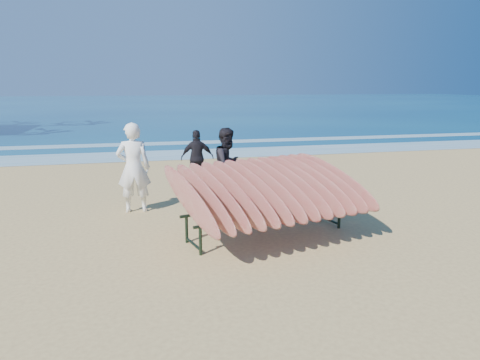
{
  "coord_description": "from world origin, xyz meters",
  "views": [
    {
      "loc": [
        -1.84,
        -7.21,
        2.8
      ],
      "look_at": [
        0.0,
        0.8,
        0.95
      ],
      "focal_mm": 32.0,
      "sensor_mm": 36.0,
      "label": 1
    }
  ],
  "objects": [
    {
      "name": "surfboard_rack",
      "position": [
        0.37,
        0.17,
        0.91
      ],
      "size": [
        3.75,
        3.42,
        1.47
      ],
      "rotation": [
        0.0,
        0.0,
        0.25
      ],
      "color": "black",
      "rests_on": "ground"
    },
    {
      "name": "ground",
      "position": [
        0.0,
        0.0,
        0.0
      ],
      "size": [
        120.0,
        120.0,
        0.0
      ],
      "primitive_type": "plane",
      "color": "tan",
      "rests_on": "ground"
    },
    {
      "name": "foam_far",
      "position": [
        0.0,
        13.5,
        0.01
      ],
      "size": [
        160.0,
        160.0,
        0.0
      ],
      "primitive_type": "plane",
      "color": "white",
      "rests_on": "ground"
    },
    {
      "name": "person_white",
      "position": [
        -2.06,
        2.31,
        1.0
      ],
      "size": [
        0.74,
        0.5,
        1.99
      ],
      "primitive_type": "imported",
      "rotation": [
        0.0,
        0.0,
        3.11
      ],
      "color": "white",
      "rests_on": "ground"
    },
    {
      "name": "person_dark_a",
      "position": [
        0.14,
        2.69,
        0.9
      ],
      "size": [
        1.1,
        1.08,
        1.79
      ],
      "primitive_type": "imported",
      "rotation": [
        0.0,
        0.0,
        0.7
      ],
      "color": "black",
      "rests_on": "ground"
    },
    {
      "name": "ocean",
      "position": [
        0.0,
        55.0,
        0.01
      ],
      "size": [
        160.0,
        160.0,
        0.0
      ],
      "primitive_type": "plane",
      "color": "navy",
      "rests_on": "ground"
    },
    {
      "name": "foam_near",
      "position": [
        0.0,
        10.0,
        0.01
      ],
      "size": [
        160.0,
        160.0,
        0.0
      ],
      "primitive_type": "plane",
      "color": "white",
      "rests_on": "ground"
    },
    {
      "name": "person_dark_b",
      "position": [
        -0.37,
        4.53,
        0.78
      ],
      "size": [
        0.94,
        0.45,
        1.56
      ],
      "primitive_type": "imported",
      "rotation": [
        0.0,
        0.0,
        3.06
      ],
      "color": "black",
      "rests_on": "ground"
    }
  ]
}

